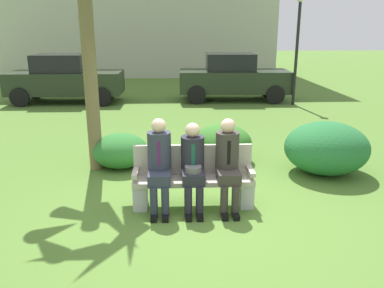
# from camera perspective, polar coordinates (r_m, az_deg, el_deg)

# --- Properties ---
(ground_plane) EXTENTS (80.00, 80.00, 0.00)m
(ground_plane) POSITION_cam_1_polar(r_m,az_deg,el_deg) (5.82, 1.42, -9.78)
(ground_plane) COLOR #50772D
(park_bench) EXTENTS (1.77, 0.44, 0.90)m
(park_bench) POSITION_cam_1_polar(r_m,az_deg,el_deg) (5.89, 0.17, -5.01)
(park_bench) COLOR #B7AD9E
(park_bench) RESTS_ON ground
(seated_man_left) EXTENTS (0.34, 0.72, 1.35)m
(seated_man_left) POSITION_cam_1_polar(r_m,az_deg,el_deg) (5.66, -4.75, -2.38)
(seated_man_left) COLOR #2D3342
(seated_man_left) RESTS_ON ground
(seated_man_middle) EXTENTS (0.34, 0.72, 1.28)m
(seated_man_middle) POSITION_cam_1_polar(r_m,az_deg,el_deg) (5.66, 0.13, -2.73)
(seated_man_middle) COLOR #23232D
(seated_man_middle) RESTS_ON ground
(seated_man_right) EXTENTS (0.34, 0.72, 1.33)m
(seated_man_right) POSITION_cam_1_polar(r_m,az_deg,el_deg) (5.71, 5.20, -2.29)
(seated_man_right) COLOR #38332D
(seated_man_right) RESTS_ON ground
(shrub_near_bench) EXTENTS (1.52, 1.39, 0.95)m
(shrub_near_bench) POSITION_cam_1_polar(r_m,az_deg,el_deg) (7.55, 18.87, -0.54)
(shrub_near_bench) COLOR #266D35
(shrub_near_bench) RESTS_ON ground
(shrub_mid_lawn) EXTENTS (1.18, 1.08, 0.74)m
(shrub_mid_lawn) POSITION_cam_1_polar(r_m,az_deg,el_deg) (7.86, 4.38, 0.18)
(shrub_mid_lawn) COLOR #357226
(shrub_mid_lawn) RESTS_ON ground
(shrub_far_lawn) EXTENTS (1.05, 0.97, 0.66)m
(shrub_far_lawn) POSITION_cam_1_polar(r_m,az_deg,el_deg) (7.60, -10.31, -0.95)
(shrub_far_lawn) COLOR #2F742F
(shrub_far_lawn) RESTS_ON ground
(parked_car_near) EXTENTS (3.92, 1.75, 1.68)m
(parked_car_near) POSITION_cam_1_polar(r_m,az_deg,el_deg) (14.69, -17.92, 8.97)
(parked_car_near) COLOR #232D1E
(parked_car_near) RESTS_ON ground
(parked_car_far) EXTENTS (3.96, 1.83, 1.68)m
(parked_car_far) POSITION_cam_1_polar(r_m,az_deg,el_deg) (14.50, 5.95, 9.58)
(parked_car_far) COLOR #232D1E
(parked_car_far) RESTS_ON ground
(street_lamp) EXTENTS (0.24, 0.24, 3.59)m
(street_lamp) POSITION_cam_1_polar(r_m,az_deg,el_deg) (13.93, 15.02, 14.46)
(street_lamp) COLOR black
(street_lamp) RESTS_ON ground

